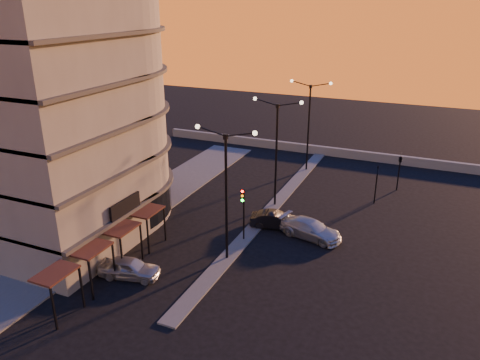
% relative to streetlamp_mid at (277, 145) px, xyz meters
% --- Properties ---
extents(ground, '(120.00, 120.00, 0.00)m').
position_rel_streetlamp_mid_xyz_m(ground, '(0.00, -10.00, -5.59)').
color(ground, black).
rests_on(ground, ground).
extents(sidewalk_west, '(5.00, 40.00, 0.12)m').
position_rel_streetlamp_mid_xyz_m(sidewalk_west, '(-10.50, -6.00, -5.53)').
color(sidewalk_west, '#52514F').
rests_on(sidewalk_west, ground).
extents(median, '(1.20, 36.00, 0.12)m').
position_rel_streetlamp_mid_xyz_m(median, '(0.00, 0.00, -5.53)').
color(median, '#52514F').
rests_on(median, ground).
extents(parapet, '(44.00, 0.50, 1.00)m').
position_rel_streetlamp_mid_xyz_m(parapet, '(2.00, 16.00, -5.09)').
color(parapet, slate).
rests_on(parapet, ground).
extents(building, '(14.35, 17.08, 25.00)m').
position_rel_streetlamp_mid_xyz_m(building, '(-14.00, -9.97, 6.32)').
color(building, slate).
rests_on(building, ground).
extents(streetlamp_near, '(4.32, 0.32, 9.51)m').
position_rel_streetlamp_mid_xyz_m(streetlamp_near, '(0.00, -10.00, 0.00)').
color(streetlamp_near, black).
rests_on(streetlamp_near, ground).
extents(streetlamp_mid, '(4.32, 0.32, 9.51)m').
position_rel_streetlamp_mid_xyz_m(streetlamp_mid, '(0.00, 0.00, 0.00)').
color(streetlamp_mid, black).
rests_on(streetlamp_mid, ground).
extents(streetlamp_far, '(4.32, 0.32, 9.51)m').
position_rel_streetlamp_mid_xyz_m(streetlamp_far, '(0.00, 10.00, 0.00)').
color(streetlamp_far, black).
rests_on(streetlamp_far, ground).
extents(traffic_light_main, '(0.28, 0.44, 4.25)m').
position_rel_streetlamp_mid_xyz_m(traffic_light_main, '(0.00, -7.13, -2.70)').
color(traffic_light_main, black).
rests_on(traffic_light_main, ground).
extents(signal_east_a, '(0.13, 0.16, 3.60)m').
position_rel_streetlamp_mid_xyz_m(signal_east_a, '(8.00, 4.00, -3.66)').
color(signal_east_a, black).
rests_on(signal_east_a, ground).
extents(signal_east_b, '(0.42, 1.99, 3.60)m').
position_rel_streetlamp_mid_xyz_m(signal_east_b, '(9.50, 8.00, -2.49)').
color(signal_east_b, black).
rests_on(signal_east_b, ground).
extents(car_hatchback, '(4.30, 2.47, 1.38)m').
position_rel_streetlamp_mid_xyz_m(car_hatchback, '(-4.86, -14.63, -4.90)').
color(car_hatchback, '#AAADB2').
rests_on(car_hatchback, ground).
extents(car_sedan, '(4.24, 2.28, 1.33)m').
position_rel_streetlamp_mid_xyz_m(car_sedan, '(1.50, -4.05, -4.93)').
color(car_sedan, black).
rests_on(car_sedan, ground).
extents(car_wagon, '(5.19, 3.02, 1.41)m').
position_rel_streetlamp_mid_xyz_m(car_wagon, '(4.50, -4.55, -4.89)').
color(car_wagon, '#B6BABE').
rests_on(car_wagon, ground).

